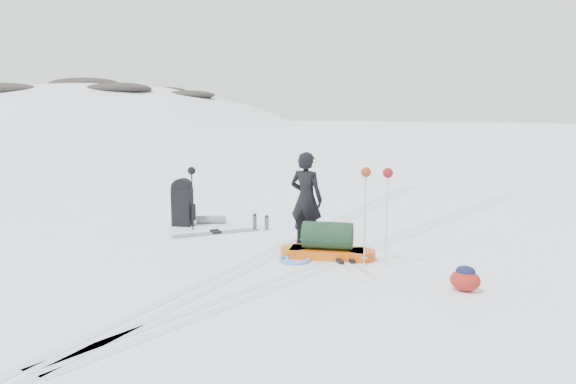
% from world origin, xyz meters
% --- Properties ---
extents(ground, '(200.00, 200.00, 0.00)m').
position_xyz_m(ground, '(0.00, 0.00, 0.00)').
color(ground, white).
rests_on(ground, ground).
extents(ski_tracks, '(3.38, 17.97, 0.01)m').
position_xyz_m(ski_tracks, '(0.61, 0.88, 0.00)').
color(ski_tracks, silver).
rests_on(ski_tracks, ground).
extents(skier, '(0.59, 0.39, 1.62)m').
position_xyz_m(skier, '(0.22, 0.52, 0.81)').
color(skier, black).
rests_on(skier, ground).
extents(pulk_sled, '(1.57, 0.89, 0.58)m').
position_xyz_m(pulk_sled, '(0.90, -0.04, 0.22)').
color(pulk_sled, '#EA5B0D').
rests_on(pulk_sled, ground).
extents(expedition_rucksack, '(0.87, 0.89, 0.96)m').
position_xyz_m(expedition_rucksack, '(-2.68, 0.79, 0.44)').
color(expedition_rucksack, black).
rests_on(expedition_rucksack, ground).
extents(ski_poles_black, '(0.16, 0.15, 1.24)m').
position_xyz_m(ski_poles_black, '(-2.30, 0.52, 1.01)').
color(ski_poles_black, black).
rests_on(ski_poles_black, ground).
extents(ski_poles_silver, '(0.47, 0.22, 1.48)m').
position_xyz_m(ski_poles_silver, '(1.72, -0.08, 1.24)').
color(ski_poles_silver, '#B8BABF').
rests_on(ski_poles_silver, ground).
extents(touring_skis_grey, '(1.16, 1.50, 0.06)m').
position_xyz_m(touring_skis_grey, '(-1.72, 0.49, 0.01)').
color(touring_skis_grey, gray).
rests_on(touring_skis_grey, ground).
extents(touring_skis_white, '(1.51, 1.51, 0.07)m').
position_xyz_m(touring_skis_white, '(1.29, -0.20, 0.02)').
color(touring_skis_white, white).
rests_on(touring_skis_white, ground).
extents(rope_coil, '(0.66, 0.66, 0.06)m').
position_xyz_m(rope_coil, '(0.57, -0.47, 0.03)').
color(rope_coil, '#5995D8').
rests_on(rope_coil, ground).
extents(small_daypack, '(0.48, 0.44, 0.33)m').
position_xyz_m(small_daypack, '(3.17, -0.62, 0.16)').
color(small_daypack, maroon).
rests_on(small_daypack, ground).
extents(thermos_pair, '(0.32, 0.19, 0.31)m').
position_xyz_m(thermos_pair, '(-1.15, 1.19, 0.15)').
color(thermos_pair, '#4F5156').
rests_on(thermos_pair, ground).
extents(stuff_sack, '(0.46, 0.41, 0.24)m').
position_xyz_m(stuff_sack, '(0.10, 0.86, 0.12)').
color(stuff_sack, black).
rests_on(stuff_sack, ground).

